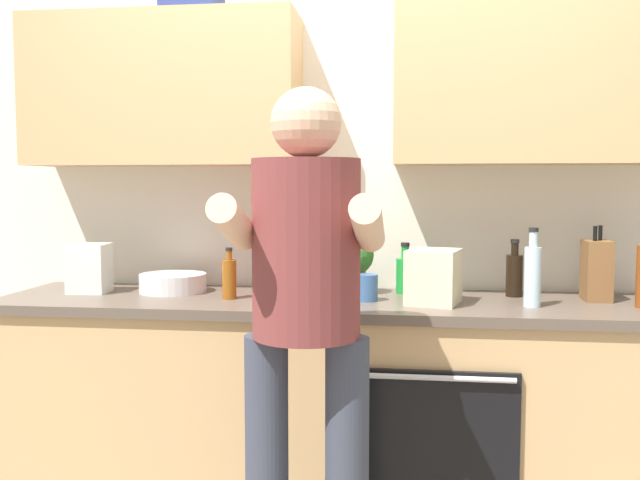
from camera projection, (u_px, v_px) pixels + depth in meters
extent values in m
cube|color=silver|center=(349.00, 210.00, 3.18)|extent=(4.00, 0.06, 2.50)
cube|color=tan|center=(163.00, 91.00, 3.06)|extent=(1.19, 0.32, 0.65)
cube|color=tan|center=(542.00, 84.00, 2.85)|extent=(1.19, 0.32, 0.65)
cube|color=tan|center=(341.00, 412.00, 2.89)|extent=(2.80, 0.60, 0.86)
cube|color=brown|center=(341.00, 304.00, 2.86)|extent=(2.84, 0.64, 0.04)
cube|color=black|center=(440.00, 439.00, 2.53)|extent=(0.56, 0.02, 0.50)
cylinder|color=silver|center=(442.00, 378.00, 2.49)|extent=(0.52, 0.02, 0.02)
cylinder|color=#383D4C|center=(267.00, 471.00, 2.26)|extent=(0.14, 0.14, 0.89)
cylinder|color=#383D4C|center=(347.00, 475.00, 2.23)|extent=(0.14, 0.14, 0.89)
cylinder|color=brown|center=(306.00, 248.00, 2.19)|extent=(0.34, 0.34, 0.56)
sphere|color=#D8AD8C|center=(306.00, 123.00, 2.16)|extent=(0.22, 0.22, 0.22)
cylinder|color=#D8AD8C|center=(234.00, 223.00, 2.09)|extent=(0.09, 0.31, 0.19)
cylinder|color=#D8AD8C|center=(368.00, 224.00, 2.04)|extent=(0.09, 0.31, 0.19)
cylinder|color=#198C33|center=(405.00, 276.00, 3.00)|extent=(0.08, 0.08, 0.15)
cylinder|color=#198C33|center=(405.00, 252.00, 3.00)|extent=(0.03, 0.03, 0.05)
cylinder|color=black|center=(405.00, 244.00, 2.99)|extent=(0.04, 0.04, 0.02)
cylinder|color=#8C4C14|center=(229.00, 279.00, 2.86)|extent=(0.06, 0.06, 0.16)
cylinder|color=#8C4C14|center=(229.00, 255.00, 2.85)|extent=(0.02, 0.02, 0.04)
cylinder|color=black|center=(229.00, 249.00, 2.85)|extent=(0.03, 0.03, 0.01)
cylinder|color=black|center=(514.00, 276.00, 2.92)|extent=(0.07, 0.07, 0.17)
cylinder|color=black|center=(515.00, 249.00, 2.91)|extent=(0.03, 0.03, 0.05)
cylinder|color=black|center=(515.00, 241.00, 2.91)|extent=(0.03, 0.03, 0.02)
cylinder|color=silver|center=(532.00, 277.00, 2.67)|extent=(0.06, 0.06, 0.23)
cylinder|color=silver|center=(533.00, 239.00, 2.66)|extent=(0.03, 0.03, 0.06)
cylinder|color=black|center=(534.00, 230.00, 2.66)|extent=(0.04, 0.04, 0.02)
cylinder|color=#33598C|center=(367.00, 288.00, 2.81)|extent=(0.09, 0.09, 0.11)
cylinder|color=silver|center=(173.00, 283.00, 3.04)|extent=(0.29, 0.29, 0.08)
cube|color=brown|center=(597.00, 271.00, 2.82)|extent=(0.10, 0.14, 0.24)
cylinder|color=black|center=(595.00, 233.00, 2.79)|extent=(0.02, 0.02, 0.06)
cylinder|color=black|center=(600.00, 233.00, 2.82)|extent=(0.02, 0.02, 0.06)
cylinder|color=#9E6647|center=(353.00, 282.00, 3.00)|extent=(0.11, 0.11, 0.10)
sphere|color=#2D6B28|center=(353.00, 255.00, 2.99)|extent=(0.18, 0.18, 0.18)
cube|color=beige|center=(434.00, 277.00, 2.74)|extent=(0.24, 0.25, 0.21)
cube|color=red|center=(282.00, 271.00, 2.93)|extent=(0.24, 0.23, 0.22)
cube|color=silver|center=(89.00, 268.00, 3.03)|extent=(0.17, 0.16, 0.21)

